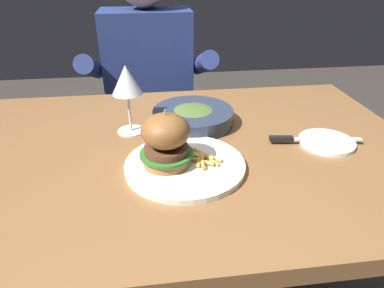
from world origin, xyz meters
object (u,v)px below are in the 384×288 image
object	(u,v)px
table_knife	(307,139)
diner_person	(151,108)
burger_sandwich	(166,140)
main_plate	(185,165)
wine_glass	(127,82)
bread_plate	(327,142)
soup_bowl	(193,116)

from	to	relation	value
table_knife	diner_person	xyz separation A→B (m)	(-0.39, 0.71, -0.19)
burger_sandwich	diner_person	bearing A→B (deg)	92.04
main_plate	wine_glass	bearing A→B (deg)	121.96
wine_glass	table_knife	size ratio (longest dim) A/B	0.79
burger_sandwich	bread_plate	size ratio (longest dim) A/B	0.94
main_plate	soup_bowl	distance (m)	0.23
burger_sandwich	wine_glass	size ratio (longest dim) A/B	0.71
bread_plate	soup_bowl	size ratio (longest dim) A/B	0.61
burger_sandwich	bread_plate	distance (m)	0.42
main_plate	bread_plate	size ratio (longest dim) A/B	1.95
diner_person	table_knife	bearing A→B (deg)	-61.07
table_knife	diner_person	bearing A→B (deg)	118.93
soup_bowl	burger_sandwich	bearing A→B (deg)	-111.67
bread_plate	soup_bowl	xyz separation A→B (m)	(-0.32, 0.16, 0.02)
wine_glass	diner_person	bearing A→B (deg)	84.29
main_plate	diner_person	xyz separation A→B (m)	(-0.07, 0.78, -0.18)
wine_glass	table_knife	world-z (taller)	wine_glass
table_knife	soup_bowl	size ratio (longest dim) A/B	1.03
main_plate	diner_person	distance (m)	0.80
diner_person	main_plate	bearing A→B (deg)	-84.98
main_plate	wine_glass	world-z (taller)	wine_glass
main_plate	burger_sandwich	bearing A→B (deg)	175.71
wine_glass	bread_plate	xyz separation A→B (m)	(0.50, -0.14, -0.13)
soup_bowl	diner_person	distance (m)	0.60
burger_sandwich	wine_glass	world-z (taller)	wine_glass
wine_glass	bread_plate	size ratio (longest dim) A/B	1.32
bread_plate	main_plate	bearing A→B (deg)	-169.99
burger_sandwich	bread_plate	xyz separation A→B (m)	(0.41, 0.06, -0.07)
main_plate	soup_bowl	bearing A→B (deg)	77.91
main_plate	bread_plate	bearing A→B (deg)	10.01
main_plate	wine_glass	size ratio (longest dim) A/B	1.47
main_plate	table_knife	xyz separation A→B (m)	(0.32, 0.07, 0.01)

